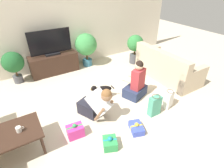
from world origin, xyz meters
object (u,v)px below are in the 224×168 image
coffee_table (12,135)px  mug (19,129)px  person_kneeling (96,104)px  gift_box_a (110,143)px  sofa_right (166,68)px  person_sitting (136,84)px  gift_box_c (75,131)px  potted_plant_back_right (86,46)px  potted_plant_corner_right (135,46)px  gift_box_b (136,128)px  dog (101,89)px  tv_console (54,64)px  gift_bag_a (155,106)px  tv (51,44)px  gift_bag_b (169,99)px  potted_plant_back_left (13,63)px

coffee_table → mug: (0.12, -0.03, 0.10)m
person_kneeling → gift_box_a: size_ratio=2.48×
sofa_right → person_kneeling: bearing=100.8°
person_kneeling → mug: 1.39m
person_sitting → person_kneeling: bearing=-11.6°
mug → gift_box_c: bearing=-9.2°
potted_plant_back_right → potted_plant_corner_right: bearing=-24.2°
person_kneeling → gift_box_b: size_ratio=2.08×
sofa_right → dog: size_ratio=3.42×
person_kneeling → mug: bearing=159.4°
tv_console → dog: bearing=-73.2°
potted_plant_corner_right → gift_bag_a: (-1.22, -2.27, -0.36)m
person_kneeling → gift_bag_a: person_kneeling is taller
coffee_table → gift_box_a: 1.55m
tv → gift_box_c: 2.78m
tv → mug: (-1.22, -2.51, -0.40)m
gift_bag_b → gift_box_c: bearing=171.9°
person_sitting → mug: 2.54m
potted_plant_corner_right → tv: bearing=164.3°
coffee_table → gift_box_c: bearing=-9.9°
gift_box_b → gift_bag_a: gift_bag_a is taller
sofa_right → person_sitting: bearing=102.4°
dog → mug: bearing=-48.8°
potted_plant_corner_right → dog: size_ratio=1.75×
potted_plant_back_left → potted_plant_corner_right: (3.47, -0.63, 0.02)m
tv_console → potted_plant_back_right: size_ratio=1.31×
gift_box_a → mug: bearing=151.5°
tv → mug: bearing=-115.8°
sofa_right → gift_bag_a: size_ratio=3.93×
person_sitting → gift_bag_a: bearing=62.5°
coffee_table → gift_bag_b: coffee_table is taller
potted_plant_back_left → gift_box_c: bearing=-76.3°
potted_plant_back_left → gift_box_b: 3.52m
tv → potted_plant_back_left: tv is taller
gift_box_c → gift_bag_a: 1.65m
sofa_right → tv_console: (-2.59, 1.94, -0.02)m
coffee_table → dog: size_ratio=1.61×
potted_plant_corner_right → dog: (-1.87, -1.19, -0.34)m
person_kneeling → gift_bag_b: (1.48, -0.53, -0.14)m
tv_console → potted_plant_corner_right: size_ratio=1.46×
tv_console → mug: size_ratio=11.29×
person_sitting → gift_bag_b: 0.80m
sofa_right → gift_box_b: (-1.97, -1.18, -0.23)m
potted_plant_corner_right → gift_box_b: potted_plant_corner_right is taller
gift_box_a → gift_bag_b: 1.65m
sofa_right → gift_box_b: bearing=121.1°
tv → mug: 2.82m
gift_bag_b → sofa_right: bearing=46.4°
tv_console → potted_plant_corner_right: (2.44, -0.68, 0.30)m
person_sitting → gift_bag_a: person_sitting is taller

